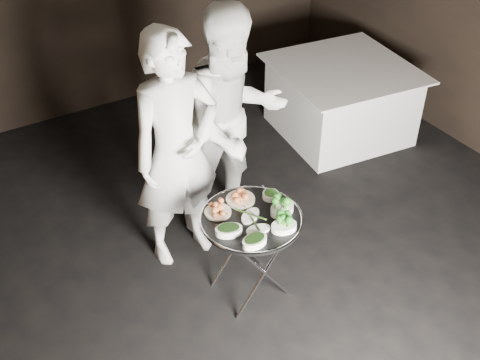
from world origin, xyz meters
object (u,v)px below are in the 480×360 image
waiter_right (234,122)px  dining_table (340,100)px  waiter_left (177,152)px  serving_tray (251,219)px  tray_stand (251,252)px

waiter_right → dining_table: size_ratio=1.47×
waiter_left → waiter_right: size_ratio=1.00×
serving_tray → dining_table: (1.99, 1.43, -0.34)m
tray_stand → waiter_left: bearing=108.2°
serving_tray → waiter_right: 0.93m
tray_stand → waiter_right: size_ratio=0.37×
tray_stand → waiter_right: waiter_right is taller
serving_tray → waiter_left: bearing=108.2°
serving_tray → dining_table: dining_table is taller
tray_stand → serving_tray: bearing=-90.0°
waiter_right → dining_table: 1.84m
tray_stand → dining_table: (1.99, 1.43, -0.02)m
serving_tray → dining_table: size_ratio=0.55×
dining_table → serving_tray: bearing=-144.2°
tray_stand → serving_tray: serving_tray is taller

